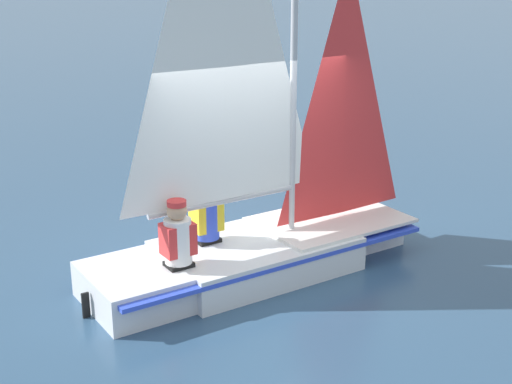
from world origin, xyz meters
name	(u,v)px	position (x,y,z in m)	size (l,w,h in m)	color
ground_plane	(256,271)	(0.00, 0.00, 0.00)	(260.00, 260.00, 0.00)	#2D4C6B
sailboat_main	(255,212)	(0.00, -0.01, 0.76)	(2.25, 4.31, 5.38)	silver
sailor_helm	(207,224)	(-0.15, -0.57, 0.63)	(0.36, 0.39, 1.16)	black
sailor_crew	(178,247)	(0.42, -1.06, 0.63)	(0.36, 0.39, 1.16)	black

